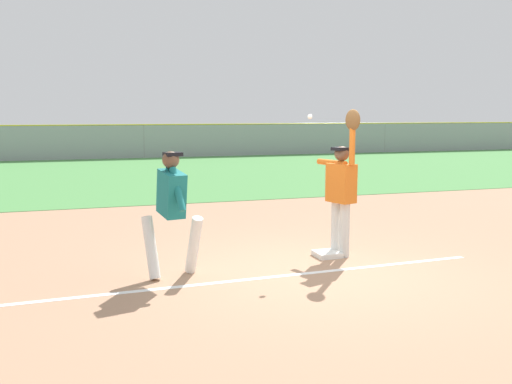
{
  "coord_description": "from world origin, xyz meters",
  "views": [
    {
      "loc": [
        -3.13,
        -7.07,
        2.22
      ],
      "look_at": [
        -0.61,
        0.88,
        1.05
      ],
      "focal_mm": 39.46,
      "sensor_mm": 36.0,
      "label": 1
    }
  ],
  "objects_px": {
    "parked_car_tan": "(241,140)",
    "parked_car_black": "(150,142)",
    "parked_car_green": "(52,142)",
    "parked_car_red": "(319,139)",
    "runner": "(172,205)",
    "baseball": "(310,117)",
    "first_base": "(327,254)",
    "fielder": "(342,185)"
  },
  "relations": [
    {
      "from": "parked_car_black",
      "to": "parked_car_tan",
      "type": "relative_size",
      "value": 1.0
    },
    {
      "from": "baseball",
      "to": "parked_car_green",
      "type": "xyz_separation_m",
      "value": [
        -4.68,
        24.06,
        -1.49
      ]
    },
    {
      "from": "first_base",
      "to": "fielder",
      "type": "xyz_separation_m",
      "value": [
        0.23,
        -0.01,
        1.08
      ]
    },
    {
      "from": "first_base",
      "to": "parked_car_black",
      "type": "distance_m",
      "value": 23.45
    },
    {
      "from": "runner",
      "to": "parked_car_black",
      "type": "height_order",
      "value": "runner"
    },
    {
      "from": "parked_car_green",
      "to": "parked_car_tan",
      "type": "height_order",
      "value": "same"
    },
    {
      "from": "fielder",
      "to": "parked_car_tan",
      "type": "height_order",
      "value": "fielder"
    },
    {
      "from": "parked_car_tan",
      "to": "parked_car_red",
      "type": "bearing_deg",
      "value": 7.76
    },
    {
      "from": "parked_car_green",
      "to": "parked_car_tan",
      "type": "xyz_separation_m",
      "value": [
        10.33,
        -0.67,
        0.0
      ]
    },
    {
      "from": "fielder",
      "to": "baseball",
      "type": "height_order",
      "value": "fielder"
    },
    {
      "from": "baseball",
      "to": "parked_car_green",
      "type": "distance_m",
      "value": 24.55
    },
    {
      "from": "parked_car_tan",
      "to": "parked_car_red",
      "type": "relative_size",
      "value": 1.02
    },
    {
      "from": "fielder",
      "to": "parked_car_black",
      "type": "relative_size",
      "value": 0.5
    },
    {
      "from": "parked_car_green",
      "to": "parked_car_red",
      "type": "relative_size",
      "value": 1.01
    },
    {
      "from": "runner",
      "to": "baseball",
      "type": "xyz_separation_m",
      "value": [
        2.16,
        0.38,
        1.17
      ]
    },
    {
      "from": "parked_car_tan",
      "to": "parked_car_black",
      "type": "bearing_deg",
      "value": -175.9
    },
    {
      "from": "parked_car_green",
      "to": "parked_car_black",
      "type": "distance_m",
      "value": 5.18
    },
    {
      "from": "first_base",
      "to": "parked_car_black",
      "type": "bearing_deg",
      "value": 89.62
    },
    {
      "from": "parked_car_black",
      "to": "parked_car_tan",
      "type": "bearing_deg",
      "value": 3.64
    },
    {
      "from": "first_base",
      "to": "baseball",
      "type": "relative_size",
      "value": 5.14
    },
    {
      "from": "parked_car_green",
      "to": "parked_car_red",
      "type": "xyz_separation_m",
      "value": [
        15.36,
        -0.37,
        0.0
      ]
    },
    {
      "from": "fielder",
      "to": "parked_car_tan",
      "type": "bearing_deg",
      "value": -119.6
    },
    {
      "from": "fielder",
      "to": "parked_car_green",
      "type": "distance_m",
      "value": 24.66
    },
    {
      "from": "runner",
      "to": "baseball",
      "type": "height_order",
      "value": "baseball"
    },
    {
      "from": "parked_car_tan",
      "to": "parked_car_green",
      "type": "bearing_deg",
      "value": -179.35
    },
    {
      "from": "first_base",
      "to": "runner",
      "type": "height_order",
      "value": "runner"
    },
    {
      "from": "baseball",
      "to": "runner",
      "type": "bearing_deg",
      "value": -170.06
    },
    {
      "from": "first_base",
      "to": "parked_car_tan",
      "type": "distance_m",
      "value": 24.03
    },
    {
      "from": "fielder",
      "to": "parked_car_tan",
      "type": "xyz_separation_m",
      "value": [
        5.12,
        23.43,
        -0.45
      ]
    },
    {
      "from": "parked_car_black",
      "to": "fielder",
      "type": "bearing_deg",
      "value": -85.94
    },
    {
      "from": "first_base",
      "to": "parked_car_tan",
      "type": "bearing_deg",
      "value": 77.15
    },
    {
      "from": "baseball",
      "to": "parked_car_red",
      "type": "bearing_deg",
      "value": 65.73
    },
    {
      "from": "baseball",
      "to": "first_base",
      "type": "bearing_deg",
      "value": -6.18
    },
    {
      "from": "runner",
      "to": "baseball",
      "type": "distance_m",
      "value": 2.49
    },
    {
      "from": "parked_car_black",
      "to": "first_base",
      "type": "bearing_deg",
      "value": -86.49
    },
    {
      "from": "fielder",
      "to": "runner",
      "type": "distance_m",
      "value": 2.72
    },
    {
      "from": "parked_car_black",
      "to": "parked_car_tan",
      "type": "xyz_separation_m",
      "value": [
        5.19,
        -0.02,
        0.0
      ]
    },
    {
      "from": "parked_car_tan",
      "to": "parked_car_red",
      "type": "distance_m",
      "value": 5.04
    },
    {
      "from": "fielder",
      "to": "baseball",
      "type": "bearing_deg",
      "value": -21.9
    },
    {
      "from": "parked_car_red",
      "to": "parked_car_green",
      "type": "bearing_deg",
      "value": 179.64
    },
    {
      "from": "parked_car_green",
      "to": "parked_car_red",
      "type": "height_order",
      "value": "same"
    },
    {
      "from": "fielder",
      "to": "parked_car_black",
      "type": "xyz_separation_m",
      "value": [
        -0.07,
        23.45,
        -0.45
      ]
    }
  ]
}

